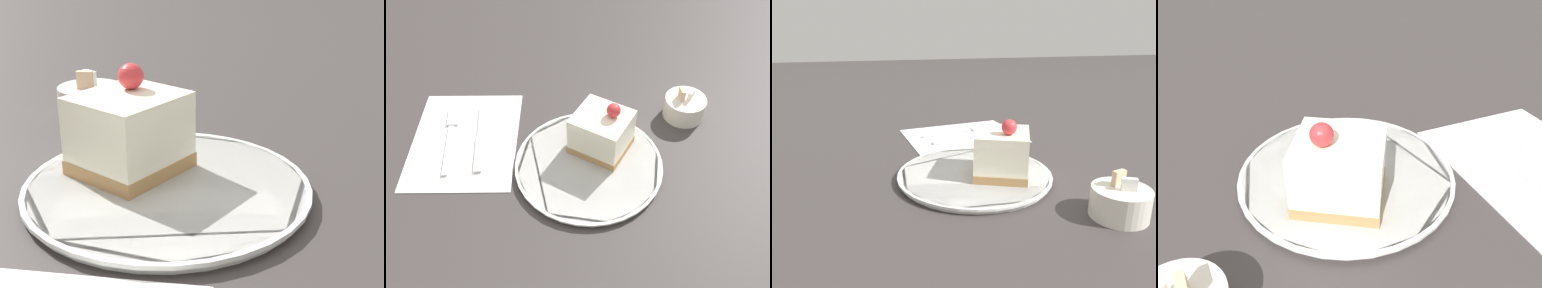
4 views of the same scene
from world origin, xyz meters
The scene contains 5 objects.
ground_plane centered at (0.00, 0.00, 0.00)m, with size 4.00×4.00×0.00m, color #383333.
plate centered at (-0.03, 0.01, 0.01)m, with size 0.26×0.26×0.01m.
cake_slice centered at (-0.02, 0.05, 0.05)m, with size 0.12×0.11×0.10m.
napkin centered at (-0.28, 0.03, 0.00)m, with size 0.24×0.28×0.00m.
knife centered at (-0.24, 0.02, 0.01)m, with size 0.06×0.17×0.00m.
Camera 4 is at (0.04, 0.36, 0.30)m, focal length 35.00 mm.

